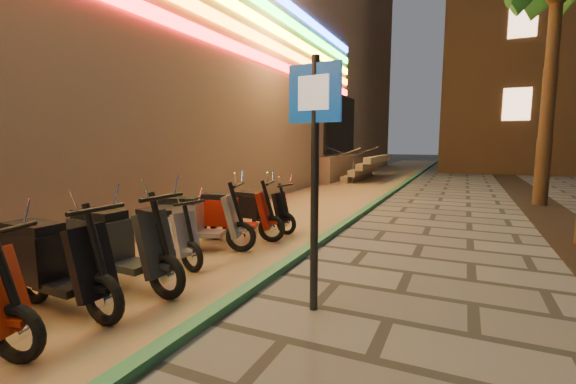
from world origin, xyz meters
The scene contains 10 objects.
parking_strip centered at (-2.60, 10.00, 0.01)m, with size 3.40×60.00×0.01m, color #8C7251.
green_curb centered at (-0.90, 10.00, 0.05)m, with size 0.18×60.00×0.10m, color #276A44.
mall_building centered at (-15.47, 10.02, 7.48)m, with size 24.23×44.00×15.00m.
pedestrian_sign centered at (0.01, 2.41, 1.81)m, with size 0.61×0.12×2.79m.
scooter_6 centered at (-2.66, 1.18, 0.55)m, with size 1.80×0.63×1.27m.
scooter_7 centered at (-2.56, 1.98, 0.56)m, with size 1.84×0.65×1.30m.
scooter_8 centered at (-2.74, 3.02, 0.46)m, with size 1.51×0.73×1.07m.
scooter_9 centered at (-2.72, 3.79, 0.53)m, with size 1.71×0.91×1.22m.
scooter_10 centered at (-2.53, 4.64, 0.51)m, with size 1.67×0.83×1.18m.
scooter_11 centered at (-2.46, 5.60, 0.46)m, with size 1.51×0.62×1.06m.
Camera 1 is at (1.48, -1.49, 1.89)m, focal length 24.00 mm.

